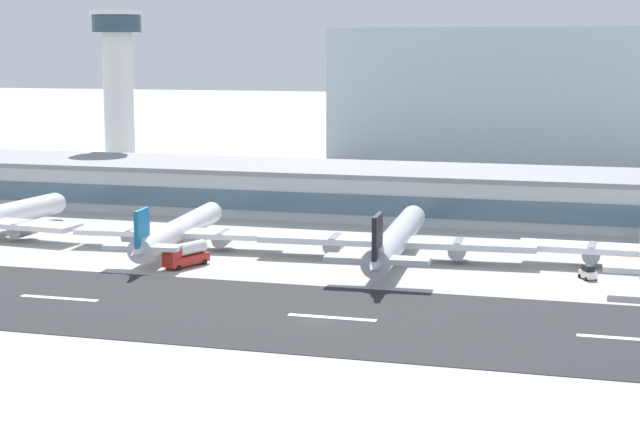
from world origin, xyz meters
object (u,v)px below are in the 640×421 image
Objects in this scene: distant_hotel_block at (491,95)px; service_baggage_tug_2 at (588,273)px; service_fuel_truck_1 at (186,254)px; terminal_building at (344,190)px; airliner_black_tail_gate_2 at (395,241)px; airliner_blue_tail_gate_1 at (176,232)px; control_tower at (118,85)px.

distant_hotel_block is 27.57× the size of service_baggage_tug_2.
distant_hotel_block reaches higher than service_baggage_tug_2.
terminal_building is at bearing -168.48° from service_fuel_truck_1.
airliner_blue_tail_gate_1 is at bearing 87.08° from airliner_black_tail_gate_2.
service_baggage_tug_2 is (34.52, -169.01, -19.64)m from distant_hotel_block.
terminal_building is 117.84m from distant_hotel_block.
distant_hotel_block is at bearing 81.19° from terminal_building.
airliner_blue_tail_gate_1 is at bearing -129.44° from service_fuel_truck_1.
airliner_black_tail_gate_2 reaches higher than service_baggage_tug_2.
distant_hotel_block is at bearing 44.89° from control_tower.
control_tower is 0.87× the size of airliner_black_tail_gate_2.
service_baggage_tug_2 is at bearing -45.64° from terminal_building.
terminal_building is at bearing -98.81° from distant_hotel_block.
terminal_building is 51.46m from airliner_blue_tail_gate_1.
airliner_blue_tail_gate_1 is (49.42, -78.26, -22.77)m from control_tower.
terminal_building is 4.20× the size of airliner_black_tail_gate_2.
service_fuel_truck_1 is at bearing -58.17° from control_tower.
service_fuel_truck_1 is at bearing -99.87° from terminal_building.
service_fuel_truck_1 is 2.48× the size of service_baggage_tug_2.
airliner_blue_tail_gate_1 is (-36.13, -163.50, -17.58)m from distant_hotel_block.
service_fuel_truck_1 is (-31.68, -13.90, -1.38)m from airliner_black_tail_gate_2.
distant_hotel_block reaches higher than airliner_blue_tail_gate_1.
control_tower is 120.09m from airliner_black_tail_gate_2.
service_baggage_tug_2 is (63.13, 7.97, -0.98)m from service_fuel_truck_1.
terminal_building is at bearing -164.03° from service_baggage_tug_2.
terminal_building is at bearing -24.04° from control_tower.
service_baggage_tug_2 is (70.66, -5.51, -2.05)m from airliner_blue_tail_gate_1.
airliner_blue_tail_gate_1 is at bearing -122.86° from service_baggage_tug_2.
airliner_black_tail_gate_2 reaches higher than terminal_building.
airliner_black_tail_gate_2 is at bearing 135.07° from service_fuel_truck_1.
control_tower is 5.04× the size of service_fuel_truck_1.
control_tower reaches higher than distant_hotel_block.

